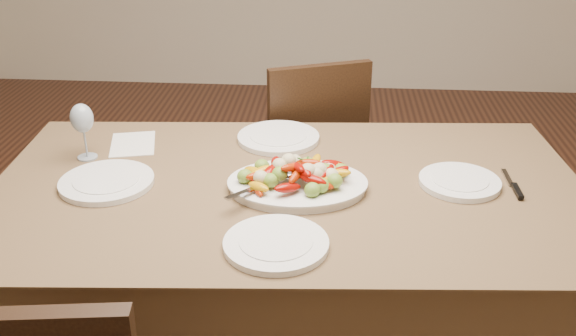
# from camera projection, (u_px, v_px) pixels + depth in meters

# --- Properties ---
(dining_table) EXTENTS (1.90, 1.16, 0.76)m
(dining_table) POSITION_uv_depth(u_px,v_px,m) (288.00, 286.00, 2.15)
(dining_table) COLOR brown
(dining_table) RESTS_ON ground
(chair_far) EXTENTS (0.55, 0.55, 0.95)m
(chair_far) POSITION_uv_depth(u_px,v_px,m) (303.00, 157.00, 2.84)
(chair_far) COLOR black
(chair_far) RESTS_ON ground
(serving_platter) EXTENTS (0.43, 0.33, 0.02)m
(serving_platter) POSITION_uv_depth(u_px,v_px,m) (297.00, 186.00, 1.95)
(serving_platter) COLOR white
(serving_platter) RESTS_ON dining_table
(roasted_vegetables) EXTENTS (0.35, 0.25, 0.09)m
(roasted_vegetables) POSITION_uv_depth(u_px,v_px,m) (298.00, 169.00, 1.93)
(roasted_vegetables) COLOR #7C0802
(roasted_vegetables) RESTS_ON serving_platter
(serving_spoon) EXTENTS (0.26, 0.21, 0.03)m
(serving_spoon) POSITION_uv_depth(u_px,v_px,m) (276.00, 181.00, 1.90)
(serving_spoon) COLOR #9EA0A8
(serving_spoon) RESTS_ON serving_platter
(plate_left) EXTENTS (0.29, 0.29, 0.02)m
(plate_left) POSITION_uv_depth(u_px,v_px,m) (107.00, 182.00, 1.98)
(plate_left) COLOR white
(plate_left) RESTS_ON dining_table
(plate_right) EXTENTS (0.25, 0.25, 0.02)m
(plate_right) POSITION_uv_depth(u_px,v_px,m) (460.00, 182.00, 1.98)
(plate_right) COLOR white
(plate_right) RESTS_ON dining_table
(plate_far) EXTENTS (0.29, 0.29, 0.02)m
(plate_far) POSITION_uv_depth(u_px,v_px,m) (278.00, 138.00, 2.29)
(plate_far) COLOR white
(plate_far) RESTS_ON dining_table
(plate_near) EXTENTS (0.28, 0.28, 0.02)m
(plate_near) POSITION_uv_depth(u_px,v_px,m) (276.00, 244.00, 1.67)
(plate_near) COLOR white
(plate_near) RESTS_ON dining_table
(wine_glass) EXTENTS (0.08, 0.08, 0.20)m
(wine_glass) POSITION_uv_depth(u_px,v_px,m) (84.00, 130.00, 2.11)
(wine_glass) COLOR #8C99A5
(wine_glass) RESTS_ON dining_table
(menu_card) EXTENTS (0.20, 0.24, 0.00)m
(menu_card) POSITION_uv_depth(u_px,v_px,m) (133.00, 144.00, 2.26)
(menu_card) COLOR silver
(menu_card) RESTS_ON dining_table
(table_knife) EXTENTS (0.02, 0.20, 0.01)m
(table_knife) POSITION_uv_depth(u_px,v_px,m) (513.00, 185.00, 1.97)
(table_knife) COLOR #9EA0A8
(table_knife) RESTS_ON dining_table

